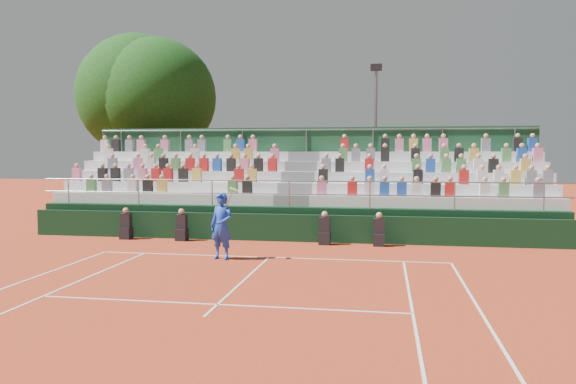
% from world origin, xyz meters
% --- Properties ---
extents(ground, '(90.00, 90.00, 0.00)m').
position_xyz_m(ground, '(0.00, 0.00, 0.00)').
color(ground, '#B23B1D').
rests_on(ground, ground).
extents(courtside_wall, '(20.00, 0.15, 1.00)m').
position_xyz_m(courtside_wall, '(0.00, 3.20, 0.50)').
color(courtside_wall, black).
rests_on(courtside_wall, ground).
extents(line_officials, '(9.83, 0.40, 1.19)m').
position_xyz_m(line_officials, '(-1.29, 2.75, 0.48)').
color(line_officials, black).
rests_on(line_officials, ground).
extents(grandstand, '(20.00, 5.20, 4.40)m').
position_xyz_m(grandstand, '(0.01, 6.44, 1.09)').
color(grandstand, black).
rests_on(grandstand, ground).
extents(tennis_player, '(0.95, 0.67, 2.22)m').
position_xyz_m(tennis_player, '(-1.37, -0.50, 1.02)').
color(tennis_player, blue).
rests_on(tennis_player, ground).
extents(tree_west, '(6.86, 6.86, 9.93)m').
position_xyz_m(tree_west, '(-10.32, 13.33, 6.48)').
color(tree_west, '#372214').
rests_on(tree_west, ground).
extents(tree_east, '(6.59, 6.59, 9.59)m').
position_xyz_m(tree_east, '(-9.03, 12.85, 6.28)').
color(tree_east, '#372214').
rests_on(tree_east, ground).
extents(floodlight_mast, '(0.60, 0.25, 7.89)m').
position_xyz_m(floodlight_mast, '(3.03, 13.26, 4.62)').
color(floodlight_mast, gray).
rests_on(floodlight_mast, ground).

